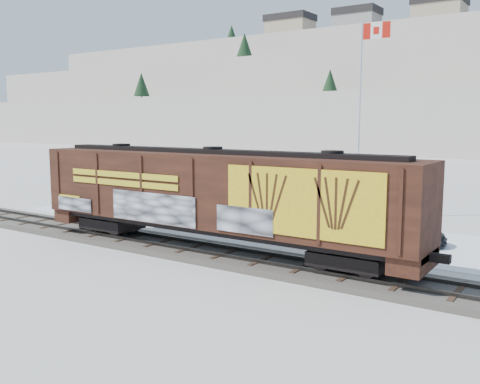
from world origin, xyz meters
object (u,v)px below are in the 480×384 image
Objects in this scene: hopper_railcar at (213,193)px; flagpole at (360,145)px; car_dark at (402,230)px; car_silver at (209,213)px; car_white at (317,220)px.

flagpole reaches higher than hopper_railcar.
car_dark is (4.90, -6.39, -4.07)m from flagpole.
car_silver is 0.90× the size of car_white.
hopper_railcar is 4.99× the size of car_silver.
car_dark is at bearing -52.52° from flagpole.
car_white is 0.98× the size of car_dark.
hopper_railcar is 8.29m from car_silver.
flagpole is 9.02m from car_dark.
car_silver is (-6.54, -7.80, -4.05)m from flagpole.
flagpole is 2.83× the size of car_dark.
flagpole is at bearing 38.42° from car_dark.
flagpole is at bearing -22.34° from car_silver.
car_silver is at bearing 97.96° from car_dark.
hopper_railcar is at bearing -123.50° from car_silver.
car_dark is (11.44, 1.41, -0.02)m from car_silver.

